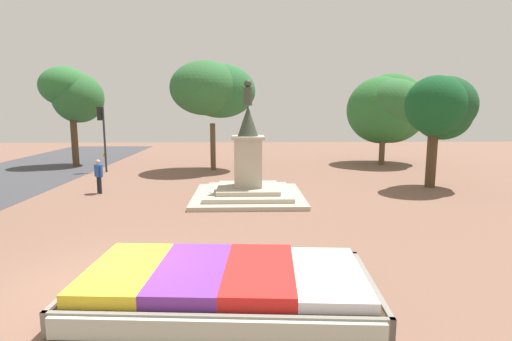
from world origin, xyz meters
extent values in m
plane|color=brown|center=(0.00, 0.00, 0.00)|extent=(73.74, 73.74, 0.00)
cube|color=#38281C|center=(2.52, -0.71, 0.21)|extent=(5.89, 3.27, 0.43)
cube|color=gray|center=(2.42, -2.20, 0.23)|extent=(5.90, 0.50, 0.47)
cube|color=gray|center=(2.62, 0.78, 0.23)|extent=(5.90, 0.50, 0.47)
cube|color=gray|center=(-0.37, -0.52, 0.23)|extent=(0.31, 3.09, 0.47)
cube|color=gray|center=(5.42, -0.91, 0.23)|extent=(0.31, 3.09, 0.47)
cube|color=yellow|center=(0.46, -0.57, 0.55)|extent=(1.55, 2.77, 0.25)
cube|color=#72339E|center=(1.84, -0.67, 0.56)|extent=(1.55, 2.77, 0.26)
cube|color=red|center=(3.21, -0.76, 0.56)|extent=(1.55, 2.77, 0.27)
cube|color=white|center=(4.58, -0.85, 0.53)|extent=(1.55, 2.77, 0.21)
cube|color=#B2BCAD|center=(2.42, -2.25, 0.23)|extent=(5.61, 0.58, 0.38)
cube|color=#B0A691|center=(3.07, 8.50, 0.09)|extent=(4.66, 4.66, 0.17)
cube|color=#B4AA96|center=(3.07, 8.50, 0.26)|extent=(3.64, 3.64, 0.17)
cube|color=#B0A591|center=(3.07, 8.50, 0.44)|extent=(2.61, 2.61, 0.17)
cube|color=#B2A893|center=(3.07, 8.50, 1.54)|extent=(1.16, 1.16, 2.04)
cube|color=#B2A893|center=(3.07, 8.50, 2.62)|extent=(1.37, 1.37, 0.12)
cone|color=#384233|center=(3.07, 8.50, 3.32)|extent=(0.87, 0.87, 1.27)
cylinder|color=#384233|center=(3.07, 8.50, 4.32)|extent=(0.37, 0.37, 0.74)
sphere|color=#384233|center=(3.07, 8.50, 4.86)|extent=(0.32, 0.32, 0.32)
cylinder|color=#384233|center=(3.00, 8.72, 4.47)|extent=(0.29, 0.58, 0.54)
cylinder|color=#2D2D33|center=(-5.47, 15.84, 1.96)|extent=(0.12, 0.12, 3.92)
cube|color=black|center=(-5.67, 15.85, 3.52)|extent=(0.24, 0.28, 0.80)
cylinder|color=red|center=(-5.81, 15.85, 3.79)|extent=(0.03, 0.14, 0.14)
cylinder|color=#543E08|center=(-5.81, 15.85, 3.52)|extent=(0.03, 0.14, 0.14)
cylinder|color=#0D4211|center=(-5.81, 15.85, 3.26)|extent=(0.03, 0.14, 0.14)
cube|color=gold|center=(-5.57, 15.84, 1.05)|extent=(0.10, 0.16, 0.20)
cylinder|color=black|center=(-3.62, 9.58, 0.39)|extent=(0.13, 0.13, 0.78)
cylinder|color=black|center=(-3.75, 9.71, 0.39)|extent=(0.13, 0.13, 0.78)
cube|color=#264CA5|center=(-3.68, 9.64, 1.05)|extent=(0.42, 0.43, 0.55)
cylinder|color=#264CA5|center=(-3.52, 9.47, 1.02)|extent=(0.09, 0.09, 0.52)
cylinder|color=#264CA5|center=(-3.85, 9.81, 1.02)|extent=(0.09, 0.09, 0.52)
sphere|color=tan|center=(-3.68, 9.64, 1.46)|extent=(0.20, 0.20, 0.20)
cylinder|color=brown|center=(0.96, 16.50, 1.45)|extent=(0.33, 0.33, 2.91)
ellipsoid|color=#2B6736|center=(1.46, 16.73, 4.89)|extent=(4.32, 3.78, 3.30)
ellipsoid|color=#2F6734|center=(0.58, 16.35, 5.04)|extent=(4.27, 4.51, 3.28)
cylinder|color=brown|center=(12.29, 18.38, 1.02)|extent=(0.38, 0.38, 2.04)
ellipsoid|color=#2E6732|center=(13.12, 19.28, 3.81)|extent=(4.90, 4.26, 4.77)
ellipsoid|color=#2D6E32|center=(12.40, 19.03, 3.71)|extent=(4.79, 4.70, 4.58)
ellipsoid|color=#306A34|center=(12.89, 18.26, 4.15)|extent=(4.06, 3.78, 3.25)
cylinder|color=#4C3823|center=(12.04, 10.65, 1.32)|extent=(0.48, 0.48, 2.63)
ellipsoid|color=#195023|center=(12.53, 10.81, 3.53)|extent=(2.76, 2.40, 2.41)
ellipsoid|color=#1C4A27|center=(12.44, 10.54, 3.98)|extent=(2.96, 2.80, 2.72)
ellipsoid|color=#154E24|center=(11.75, 9.99, 3.97)|extent=(2.75, 2.60, 2.73)
cylinder|color=#4C3823|center=(-8.34, 18.41, 1.75)|extent=(0.42, 0.42, 3.49)
ellipsoid|color=#2F6734|center=(-8.13, 18.94, 4.52)|extent=(3.31, 3.27, 3.30)
ellipsoid|color=#2F6E35|center=(-8.87, 18.70, 5.27)|extent=(3.20, 3.07, 2.55)
camera|label=1|loc=(2.91, -8.37, 3.86)|focal=28.00mm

